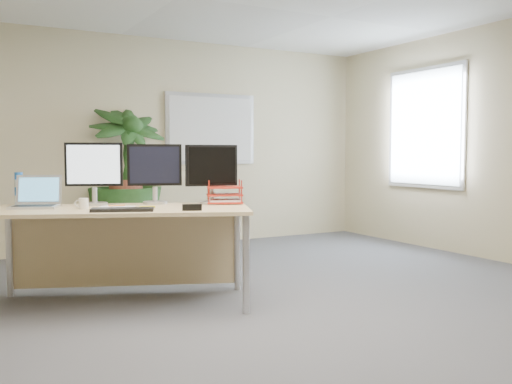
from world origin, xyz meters
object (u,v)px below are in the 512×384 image
monitor_right (155,170)px  floor_plant (126,192)px  laptop (36,200)px  monitor_left (94,169)px  desk (122,227)px

monitor_right → floor_plant: bearing=80.8°
floor_plant → laptop: floor_plant is taller
monitor_left → monitor_right: 0.50m
monitor_left → laptop: size_ratio=1.17×
monitor_left → laptop: 0.52m
desk → monitor_left: size_ratio=4.23×
monitor_right → laptop: bearing=170.4°
floor_plant → monitor_right: floor_plant is taller
desk → monitor_right: bearing=18.1°
monitor_right → desk: bearing=-161.9°
floor_plant → desk: bearing=-106.8°
desk → laptop: bearing=157.0°
desk → laptop: laptop is taller
floor_plant → monitor_right: bearing=-99.2°
floor_plant → laptop: bearing=-123.7°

